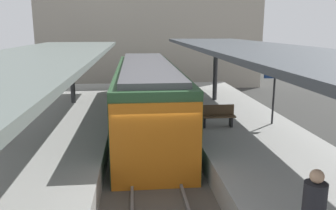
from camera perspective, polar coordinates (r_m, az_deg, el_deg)
The scene contains 12 objects.
ground_plane at distance 11.48m, azimuth -2.27°, elevation -12.26°, with size 80.00×80.00×0.00m, color #383835.
platform_left at distance 11.71m, azimuth -21.49°, elevation -10.01°, with size 4.40×28.00×1.00m, color #9E9E99.
platform_right at distance 12.10m, azimuth 16.21°, elevation -8.88°, with size 4.40×28.00×1.00m, color #9E9E99.
track_ballast at distance 11.44m, azimuth -2.28°, elevation -11.81°, with size 3.20×28.00×0.20m, color #59544C.
rail_near_side at distance 11.36m, azimuth -5.98°, elevation -11.13°, with size 0.08×28.00×0.14m, color slate.
rail_far_side at distance 11.43m, azimuth 1.39°, elevation -10.89°, with size 0.08×28.00×0.14m, color slate.
commuter_train at distance 16.00m, azimuth -3.49°, elevation 1.42°, with size 2.78×12.83×3.10m.
canopy_left at distance 12.26m, azimuth -21.04°, elevation 7.40°, with size 4.18×21.00×3.01m.
canopy_right at distance 12.62m, azimuth 14.85°, elevation 8.77°, with size 4.18×21.00×3.19m.
platform_bench at distance 13.76m, azimuth 8.21°, elevation -1.67°, with size 1.40×0.41×0.86m.
platform_sign at distance 14.41m, azimuth 17.31°, elevation 3.24°, with size 0.90×0.08×2.21m.
station_building_backdrop at distance 30.45m, azimuth -2.99°, elevation 13.87°, with size 18.00×6.00×11.00m, color #A89E8E.
Camera 1 is at (-0.60, -10.40, 4.83)m, focal length 36.58 mm.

